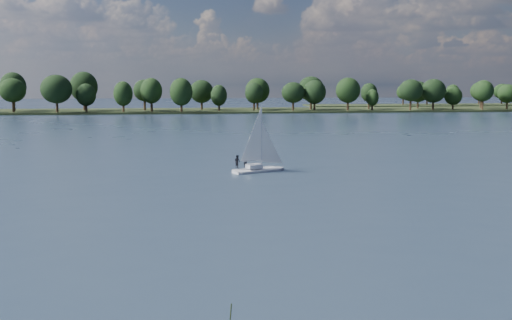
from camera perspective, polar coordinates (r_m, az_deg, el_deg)
The scene contains 5 objects.
ground at distance 128.59m, azimuth -0.66°, elevation 2.59°, with size 700.00×700.00×0.00m, color #233342.
far_shore at distance 239.94m, azimuth -3.88°, elevation 4.87°, with size 660.00×40.00×1.50m, color black.
far_shore_back at distance 336.67m, azimuth 23.95°, elevation 5.00°, with size 220.00×30.00×1.40m, color black.
sailboat at distance 72.74m, azimuth 0.06°, elevation 0.73°, with size 6.91×4.45×8.85m.
treeline at distance 236.13m, azimuth -11.49°, elevation 6.66°, with size 562.79×73.40×18.55m.
Camera 1 is at (-15.34, -27.19, 11.10)m, focal length 40.00 mm.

